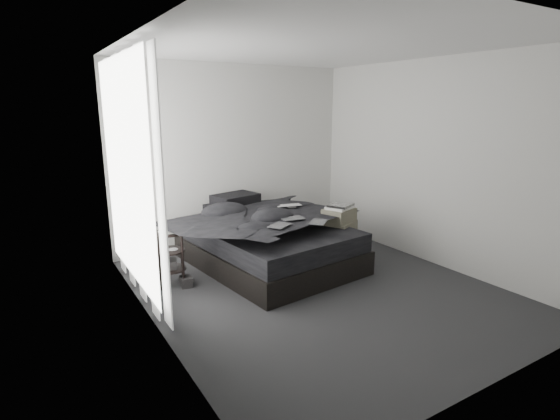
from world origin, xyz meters
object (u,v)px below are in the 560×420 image
bed (269,254)px  laptop (290,201)px  side_stand (171,259)px  box_lower (338,251)px

bed → laptop: 0.75m
bed → side_stand: (-1.28, 0.01, 0.17)m
bed → box_lower: box_lower is taller
laptop → box_lower: (0.44, -0.50, -0.63)m
bed → box_lower: bearing=-32.3°
laptop → side_stand: bearing=-165.6°
laptop → bed: bearing=-154.5°
side_stand → bed: bearing=-0.5°
laptop → box_lower: size_ratio=0.80×
side_stand → laptop: bearing=2.9°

